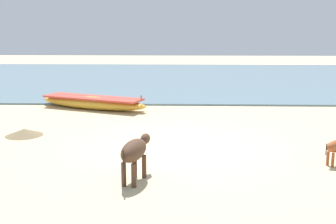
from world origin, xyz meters
TOP-DOWN VIEW (x-y plane):
  - ground at (0.00, 0.00)m, footprint 80.00×80.00m
  - sea_water at (0.00, 16.29)m, footprint 60.00×20.00m
  - fishing_boat_2 at (-3.66, 5.50)m, footprint 4.98×2.73m
  - cow_adult_dark at (-0.99, -2.62)m, footprint 0.69×1.43m
  - debris_pile_0 at (-4.90, 1.13)m, footprint 1.64×1.64m

SIDE VIEW (x-z plane):
  - ground at x=0.00m, z-range 0.00..0.00m
  - sea_water at x=0.00m, z-range 0.00..0.08m
  - debris_pile_0 at x=-4.90m, z-range 0.00..0.22m
  - fishing_boat_2 at x=-3.66m, z-range -0.08..0.64m
  - cow_adult_dark at x=-0.99m, z-range 0.21..1.15m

